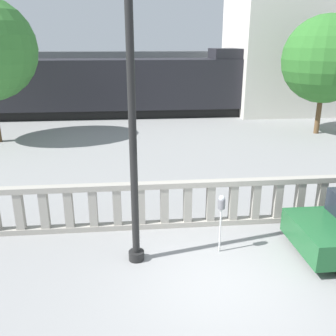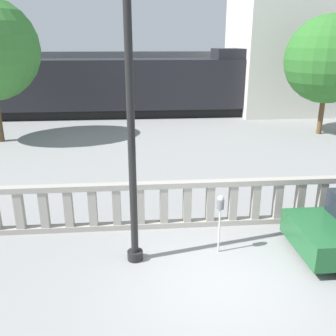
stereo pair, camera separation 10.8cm
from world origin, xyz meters
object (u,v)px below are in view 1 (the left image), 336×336
(train_near, at_px, (112,87))
(tree_right, at_px, (326,59))
(lamppost, at_px, (132,100))
(train_far, at_px, (132,76))
(parking_meter, at_px, (221,207))

(train_near, bearing_deg, tree_right, -28.16)
(lamppost, distance_m, train_near, 16.60)
(train_far, bearing_deg, lamppost, -90.46)
(parking_meter, height_order, train_near, train_near)
(train_far, bearing_deg, train_near, -103.84)
(lamppost, bearing_deg, train_near, 93.91)
(lamppost, xyz_separation_m, train_far, (0.18, 21.76, -1.48))
(lamppost, bearing_deg, parking_meter, 4.41)
(train_far, distance_m, tree_right, 14.42)
(parking_meter, bearing_deg, train_far, 94.47)
(parking_meter, xyz_separation_m, train_near, (-2.99, 16.33, 0.74))
(lamppost, distance_m, parking_meter, 3.02)
(parking_meter, bearing_deg, lamppost, -175.59)
(train_near, distance_m, train_far, 5.44)
(parking_meter, relative_size, tree_right, 0.24)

